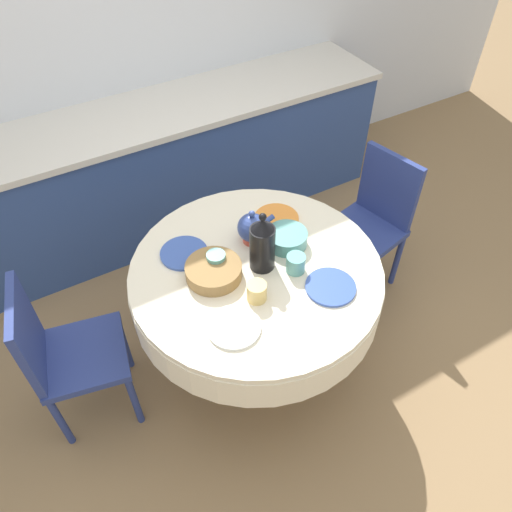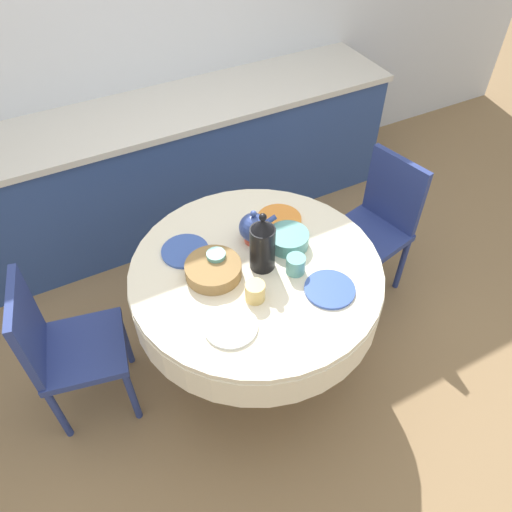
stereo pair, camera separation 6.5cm
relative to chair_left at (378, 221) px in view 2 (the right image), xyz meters
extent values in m
plane|color=#8E704C|center=(-0.92, -0.21, -0.50)|extent=(12.00, 12.00, 0.00)
cube|color=silver|center=(-0.92, 1.50, 0.80)|extent=(7.00, 0.05, 2.60)
cube|color=#2D4784|center=(-0.92, 1.16, -0.08)|extent=(3.20, 0.60, 0.86)
cube|color=beige|center=(-0.92, 1.16, 0.37)|extent=(3.24, 0.64, 0.04)
cylinder|color=brown|center=(-0.92, -0.21, -0.48)|extent=(0.44, 0.44, 0.04)
cylinder|color=brown|center=(-0.92, -0.21, -0.21)|extent=(0.11, 0.11, 0.51)
cylinder|color=silver|center=(-0.92, -0.21, 0.13)|extent=(1.21, 1.21, 0.18)
cylinder|color=silver|center=(-0.92, -0.21, 0.24)|extent=(1.20, 1.20, 0.03)
cube|color=navy|center=(-0.07, -0.02, -0.07)|extent=(0.48, 0.48, 0.04)
cube|color=navy|center=(0.10, 0.02, 0.18)|extent=(0.12, 0.38, 0.44)
cylinder|color=navy|center=(-0.21, -0.23, -0.30)|extent=(0.04, 0.04, 0.42)
cylinder|color=navy|center=(-0.28, 0.12, -0.30)|extent=(0.04, 0.04, 0.42)
cylinder|color=navy|center=(0.14, -0.15, -0.30)|extent=(0.04, 0.04, 0.42)
cylinder|color=navy|center=(0.06, 0.19, -0.30)|extent=(0.04, 0.04, 0.42)
cube|color=navy|center=(-1.78, -0.04, -0.07)|extent=(0.47, 0.47, 0.04)
cube|color=navy|center=(-1.96, 0.00, 0.18)|extent=(0.11, 0.38, 0.44)
cylinder|color=navy|center=(-1.57, 0.10, -0.30)|extent=(0.04, 0.04, 0.42)
cylinder|color=navy|center=(-1.64, -0.24, -0.30)|extent=(0.04, 0.04, 0.42)
cylinder|color=navy|center=(-1.92, 0.17, -0.30)|extent=(0.04, 0.04, 0.42)
cylinder|color=navy|center=(-1.99, -0.17, -0.30)|extent=(0.04, 0.04, 0.42)
cylinder|color=white|center=(-1.18, -0.46, 0.26)|extent=(0.23, 0.23, 0.01)
cylinder|color=#DBB766|center=(-1.01, -0.37, 0.30)|extent=(0.09, 0.09, 0.09)
cylinder|color=#3856AD|center=(-0.69, -0.48, 0.26)|extent=(0.23, 0.23, 0.01)
cylinder|color=#5BA39E|center=(-0.77, -0.31, 0.30)|extent=(0.09, 0.09, 0.09)
cylinder|color=#3856AD|center=(-1.18, 0.05, 0.26)|extent=(0.23, 0.23, 0.01)
cylinder|color=#5BA39E|center=(-1.08, -0.11, 0.30)|extent=(0.09, 0.09, 0.09)
cylinder|color=orange|center=(-0.66, 0.04, 0.26)|extent=(0.23, 0.23, 0.01)
cylinder|color=#CC4C3D|center=(-0.85, -0.04, 0.30)|extent=(0.09, 0.09, 0.09)
cylinder|color=black|center=(-0.89, -0.21, 0.37)|extent=(0.12, 0.12, 0.23)
cone|color=black|center=(-0.89, -0.21, 0.51)|extent=(0.11, 0.11, 0.05)
sphere|color=black|center=(-0.89, -0.21, 0.56)|extent=(0.04, 0.04, 0.04)
cylinder|color=#33478E|center=(-0.85, -0.03, 0.26)|extent=(0.08, 0.08, 0.01)
sphere|color=#33478E|center=(-0.85, -0.03, 0.34)|extent=(0.14, 0.14, 0.14)
cylinder|color=#33478E|center=(-0.76, -0.03, 0.34)|extent=(0.08, 0.03, 0.05)
sphere|color=#33478E|center=(-0.85, -0.03, 0.42)|extent=(0.03, 0.03, 0.03)
cylinder|color=olive|center=(-1.12, -0.15, 0.29)|extent=(0.26, 0.26, 0.07)
cylinder|color=#569993|center=(-0.71, -0.14, 0.29)|extent=(0.20, 0.20, 0.07)
camera|label=1|loc=(-1.72, -1.60, 1.97)|focal=35.00mm
camera|label=2|loc=(-1.67, -1.63, 1.97)|focal=35.00mm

